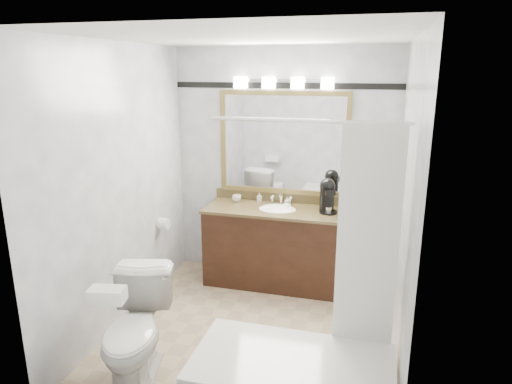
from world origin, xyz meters
TOP-DOWN VIEW (x-y plane):
  - room at (0.00, 0.00)m, footprint 2.42×2.62m
  - vanity at (0.00, 1.02)m, footprint 1.53×0.58m
  - mirror at (0.00, 1.28)m, footprint 1.40×0.04m
  - vanity_light_bar at (0.00, 1.23)m, footprint 1.02×0.14m
  - accent_stripe at (0.00, 1.29)m, footprint 2.40×0.01m
  - bathtub at (0.55, -0.90)m, footprint 1.30×0.75m
  - tp_roll at (-1.14, 0.66)m, footprint 0.11×0.12m
  - toilet at (-0.66, -0.82)m, footprint 0.64×0.88m
  - tissue_box at (-0.66, -1.12)m, footprint 0.25×0.17m
  - coffee_maker at (0.51, 1.06)m, footprint 0.19×0.22m
  - cup_left at (-0.49, 1.16)m, footprint 0.11×0.11m
  - cup_right at (-0.49, 1.19)m, footprint 0.08×0.08m
  - soap_bottle_a at (-0.25, 1.23)m, footprint 0.05×0.05m
  - soap_bottle_b at (0.06, 1.22)m, footprint 0.07×0.07m
  - soap_bar at (0.08, 1.13)m, footprint 0.09×0.07m

SIDE VIEW (x-z plane):
  - bathtub at x=0.55m, z-range -0.70..1.26m
  - toilet at x=-0.66m, z-range 0.00..0.81m
  - vanity at x=0.00m, z-range -0.04..0.93m
  - tp_roll at x=-1.14m, z-range 0.64..0.76m
  - tissue_box at x=-0.66m, z-range 0.81..0.90m
  - soap_bar at x=0.08m, z-range 0.85..0.87m
  - cup_right at x=-0.49m, z-range 0.85..0.92m
  - soap_bottle_b at x=0.06m, z-range 0.85..0.92m
  - cup_left at x=-0.49m, z-range 0.85..0.92m
  - soap_bottle_a at x=-0.25m, z-range 0.85..0.95m
  - coffee_maker at x=0.51m, z-range 0.86..1.20m
  - room at x=0.00m, z-range -0.01..2.51m
  - mirror at x=0.00m, z-range 0.95..2.05m
  - accent_stripe at x=0.00m, z-range 2.07..2.13m
  - vanity_light_bar at x=0.00m, z-range 2.07..2.19m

